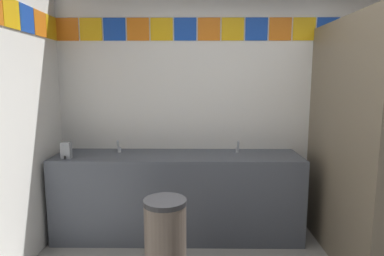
# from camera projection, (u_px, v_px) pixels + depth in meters

# --- Properties ---
(wall_back) EXTENTS (4.21, 0.09, 2.74)m
(wall_back) POSITION_uv_depth(u_px,v_px,m) (254.00, 102.00, 3.56)
(wall_back) COLOR white
(wall_back) RESTS_ON ground_plane
(vanity_counter) EXTENTS (2.48, 0.58, 0.86)m
(vanity_counter) POSITION_uv_depth(u_px,v_px,m) (178.00, 194.00, 3.38)
(vanity_counter) COLOR #4C515B
(vanity_counter) RESTS_ON ground_plane
(faucet_left) EXTENTS (0.04, 0.10, 0.14)m
(faucet_left) POSITION_uv_depth(u_px,v_px,m) (119.00, 148.00, 3.40)
(faucet_left) COLOR silver
(faucet_left) RESTS_ON vanity_counter
(faucet_right) EXTENTS (0.04, 0.10, 0.14)m
(faucet_right) POSITION_uv_depth(u_px,v_px,m) (238.00, 148.00, 3.39)
(faucet_right) COLOR silver
(faucet_right) RESTS_ON vanity_counter
(soap_dispenser) EXTENTS (0.09, 0.09, 0.16)m
(soap_dispenser) POSITION_uv_depth(u_px,v_px,m) (66.00, 150.00, 3.15)
(soap_dispenser) COLOR gray
(soap_dispenser) RESTS_ON vanity_counter
(stall_divider) EXTENTS (0.92, 1.37, 2.14)m
(stall_divider) POSITION_uv_depth(u_px,v_px,m) (372.00, 148.00, 2.63)
(stall_divider) COLOR #726651
(stall_divider) RESTS_ON ground_plane
(toilet) EXTENTS (0.39, 0.49, 0.74)m
(toilet) POSITION_uv_depth(u_px,v_px,m) (378.00, 214.00, 3.21)
(toilet) COLOR white
(toilet) RESTS_ON ground_plane
(trash_bin) EXTENTS (0.34, 0.34, 0.68)m
(trash_bin) POSITION_uv_depth(u_px,v_px,m) (165.00, 240.00, 2.62)
(trash_bin) COLOR brown
(trash_bin) RESTS_ON ground_plane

